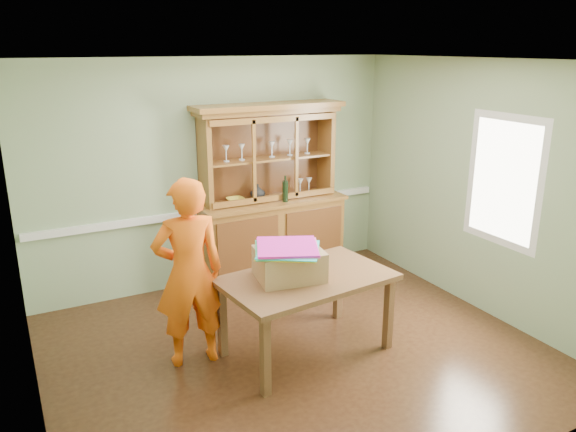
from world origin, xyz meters
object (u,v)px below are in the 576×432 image
china_hutch (271,219)px  person (189,273)px  dining_table (307,285)px  cardboard_box (289,264)px

china_hutch → person: 2.10m
dining_table → person: (-1.01, 0.35, 0.19)m
china_hutch → cardboard_box: size_ratio=3.70×
china_hutch → person: size_ratio=1.24×
china_hutch → dining_table: china_hutch is taller
dining_table → cardboard_box: size_ratio=2.81×
china_hutch → person: china_hutch is taller
dining_table → person: 1.09m
china_hutch → dining_table: bearing=-105.8°
china_hutch → cardboard_box: (-0.67, -1.75, 0.15)m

